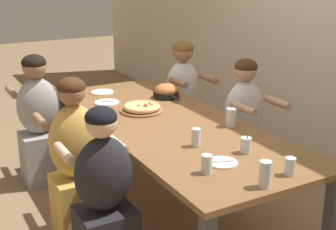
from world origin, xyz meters
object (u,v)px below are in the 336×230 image
(drinking_glass_e, at_px, (290,168))
(diner_near_midright, at_px, (105,202))
(skillet_bowl, at_px, (166,92))
(drinking_glass_b, at_px, (196,139))
(cocktail_glass_blue, at_px, (246,146))
(drinking_glass_f, at_px, (207,165))
(empty_plate_c, at_px, (102,92))
(empty_plate_a, at_px, (223,163))
(drinking_glass_d, at_px, (77,96))
(empty_plate_b, at_px, (107,102))
(diner_far_left, at_px, (183,101))
(pizza_board_main, at_px, (142,108))
(drinking_glass_a, at_px, (265,176))
(diner_near_center, at_px, (76,166))
(diner_near_left, at_px, (39,124))
(drinking_glass_c, at_px, (231,119))
(diner_far_center, at_px, (243,132))

(drinking_glass_e, relative_size, diner_near_midright, 0.09)
(skillet_bowl, distance_m, drinking_glass_b, 1.18)
(cocktail_glass_blue, xyz_separation_m, drinking_glass_f, (0.13, -0.38, 0.00))
(empty_plate_c, height_order, drinking_glass_e, drinking_glass_e)
(empty_plate_a, xyz_separation_m, drinking_glass_f, (0.06, -0.16, 0.04))
(cocktail_glass_blue, distance_m, drinking_glass_d, 1.71)
(cocktail_glass_blue, xyz_separation_m, drinking_glass_b, (-0.25, -0.22, 0.01))
(empty_plate_b, xyz_separation_m, diner_near_midright, (1.19, -0.51, -0.25))
(drinking_glass_d, relative_size, diner_far_left, 0.10)
(empty_plate_c, bearing_deg, diner_far_left, 89.89)
(skillet_bowl, relative_size, diner_far_left, 0.29)
(empty_plate_a, xyz_separation_m, empty_plate_c, (-1.85, -0.04, -0.00))
(drinking_glass_f, bearing_deg, pizza_board_main, 171.29)
(cocktail_glass_blue, bearing_deg, empty_plate_a, -73.12)
(empty_plate_c, xyz_separation_m, drinking_glass_a, (2.21, 0.05, 0.06))
(diner_near_center, distance_m, diner_near_left, 1.01)
(drinking_glass_e, xyz_separation_m, diner_near_left, (-2.18, -0.87, -0.25))
(drinking_glass_e, bearing_deg, diner_near_left, -158.12)
(diner_near_center, xyz_separation_m, diner_far_left, (-0.99, 1.46, 0.01))
(diner_near_left, bearing_deg, cocktail_glass_blue, -64.41)
(drinking_glass_b, bearing_deg, diner_near_center, -130.10)
(drinking_glass_c, distance_m, drinking_glass_e, 0.86)
(diner_near_midright, xyz_separation_m, diner_far_left, (-1.53, 1.46, 0.04))
(drinking_glass_a, bearing_deg, drinking_glass_b, -179.45)
(drinking_glass_f, height_order, diner_near_midright, diner_near_midright)
(drinking_glass_b, xyz_separation_m, drinking_glass_f, (0.38, -0.17, -0.00))
(empty_plate_c, xyz_separation_m, drinking_glass_b, (1.54, 0.05, 0.05))
(skillet_bowl, bearing_deg, diner_near_left, -112.86)
(drinking_glass_b, distance_m, diner_far_left, 1.76)
(drinking_glass_e, relative_size, drinking_glass_f, 0.94)
(drinking_glass_a, relative_size, diner_near_left, 0.13)
(diner_far_center, xyz_separation_m, diner_far_left, (-1.00, 0.00, 0.02))
(empty_plate_b, height_order, empty_plate_c, same)
(drinking_glass_b, distance_m, diner_near_center, 0.88)
(diner_far_center, bearing_deg, drinking_glass_c, 40.83)
(drinking_glass_a, relative_size, diner_near_midright, 0.13)
(drinking_glass_c, relative_size, diner_near_center, 0.11)
(drinking_glass_a, distance_m, diner_near_center, 1.41)
(drinking_glass_e, relative_size, diner_near_left, 0.09)
(skillet_bowl, xyz_separation_m, cocktail_glass_blue, (1.36, -0.18, -0.01))
(drinking_glass_a, distance_m, drinking_glass_b, 0.67)
(pizza_board_main, relative_size, diner_near_left, 0.30)
(empty_plate_c, height_order, drinking_glass_b, drinking_glass_b)
(diner_far_center, distance_m, diner_far_left, 1.00)
(empty_plate_a, distance_m, drinking_glass_c, 0.69)
(pizza_board_main, xyz_separation_m, drinking_glass_c, (0.64, 0.42, 0.03))
(diner_far_left, bearing_deg, empty_plate_c, -0.11)
(drinking_glass_a, distance_m, diner_far_left, 2.37)
(pizza_board_main, relative_size, diner_far_left, 0.30)
(diner_near_midright, bearing_deg, drinking_glass_b, -1.01)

